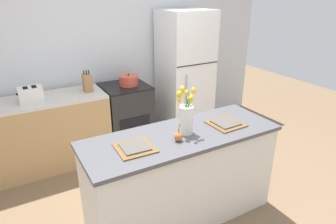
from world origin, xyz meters
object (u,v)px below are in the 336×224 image
object	(u,v)px
pear_figurine	(178,136)
plate_setting_left	(135,147)
refrigerator	(185,75)
toaster	(31,94)
cooking_pot	(129,80)
flower_vase	(186,116)
stove_range	(126,116)
plate_setting_right	(226,123)
knife_block	(87,83)

from	to	relation	value
pear_figurine	plate_setting_left	bearing A→B (deg)	170.42
refrigerator	toaster	world-z (taller)	refrigerator
cooking_pot	pear_figurine	bearing A→B (deg)	-98.56
plate_setting_left	cooking_pot	size ratio (longest dim) A/B	1.20
flower_vase	cooking_pot	world-z (taller)	flower_vase
stove_range	plate_setting_left	bearing A→B (deg)	-109.20
pear_figurine	refrigerator	bearing A→B (deg)	55.95
toaster	cooking_pot	xyz separation A→B (m)	(1.21, 0.03, -0.02)
stove_range	toaster	distance (m)	1.27
stove_range	plate_setting_right	xyz separation A→B (m)	(0.37, -1.63, 0.46)
plate_setting_left	toaster	world-z (taller)	toaster
stove_range	refrigerator	size ratio (longest dim) A/B	0.49
plate_setting_left	knife_block	world-z (taller)	knife_block
toaster	stove_range	bearing A→B (deg)	2.23
pear_figurine	plate_setting_right	world-z (taller)	pear_figurine
plate_setting_left	plate_setting_right	world-z (taller)	same
toaster	refrigerator	bearing A→B (deg)	1.24
plate_setting_right	knife_block	size ratio (longest dim) A/B	1.15
flower_vase	toaster	world-z (taller)	flower_vase
flower_vase	toaster	bearing A→B (deg)	125.05
refrigerator	flower_vase	bearing A→B (deg)	-122.24
plate_setting_right	cooking_pot	size ratio (longest dim) A/B	1.20
plate_setting_left	toaster	xyz separation A→B (m)	(-0.58, 1.59, 0.07)
flower_vase	pear_figurine	bearing A→B (deg)	-145.15
refrigerator	plate_setting_left	bearing A→B (deg)	-132.90
stove_range	refrigerator	world-z (taller)	refrigerator
refrigerator	pear_figurine	xyz separation A→B (m)	(-1.15, -1.70, 0.03)
flower_vase	refrigerator	bearing A→B (deg)	57.76
toaster	plate_setting_left	bearing A→B (deg)	-69.81
refrigerator	plate_setting_right	xyz separation A→B (m)	(-0.58, -1.63, -0.00)
cooking_pot	knife_block	bearing A→B (deg)	178.53
refrigerator	toaster	xyz separation A→B (m)	(-2.10, -0.05, 0.07)
refrigerator	flower_vase	world-z (taller)	refrigerator
refrigerator	pear_figurine	world-z (taller)	refrigerator
flower_vase	plate_setting_right	xyz separation A→B (m)	(0.43, -0.03, -0.15)
refrigerator	flower_vase	xyz separation A→B (m)	(-1.01, -1.60, 0.15)
stove_range	plate_setting_right	bearing A→B (deg)	-77.27
refrigerator	plate_setting_left	size ratio (longest dim) A/B	5.92
knife_block	plate_setting_right	bearing A→B (deg)	-62.28
refrigerator	cooking_pot	bearing A→B (deg)	-179.02
toaster	knife_block	xyz separation A→B (m)	(0.66, 0.04, 0.03)
stove_range	flower_vase	xyz separation A→B (m)	(-0.06, -1.60, 0.62)
stove_range	plate_setting_right	size ratio (longest dim) A/B	2.90
knife_block	cooking_pot	bearing A→B (deg)	-1.47
pear_figurine	plate_setting_right	xyz separation A→B (m)	(0.57, 0.06, -0.04)
plate_setting_left	plate_setting_right	bearing A→B (deg)	0.00
flower_vase	pear_figurine	size ratio (longest dim) A/B	3.68
stove_range	pear_figurine	world-z (taller)	pear_figurine
stove_range	plate_setting_left	size ratio (longest dim) A/B	2.90
stove_range	flower_vase	bearing A→B (deg)	-92.18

